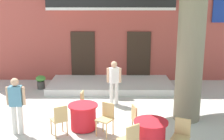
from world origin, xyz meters
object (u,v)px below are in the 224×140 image
at_px(cafe_chair_near_tree_1, 138,119).
at_px(cafe_chair_middle_0, 106,117).
at_px(cafe_chair_near_tree_0, 181,135).
at_px(cafe_chair_middle_2, 60,118).
at_px(pedestrian_by_tree, 16,103).
at_px(cafe_table_middle, 83,117).
at_px(cafe_table_near_tree, 151,135).
at_px(cafe_chair_near_tree_2, 130,139).
at_px(ground_planter_left, 41,81).
at_px(cafe_chair_middle_1, 86,103).
at_px(pedestrian_mid_plaza, 114,80).

distance_m(cafe_chair_near_tree_1, cafe_chair_middle_0, 0.88).
distance_m(cafe_chair_near_tree_0, cafe_chair_middle_2, 3.27).
relative_size(cafe_chair_near_tree_0, cafe_chair_middle_0, 1.00).
bearing_deg(pedestrian_by_tree, cafe_table_middle, 10.37).
xyz_separation_m(cafe_table_near_tree, cafe_chair_near_tree_1, (-0.27, 0.70, 0.14)).
bearing_deg(cafe_table_near_tree, cafe_chair_near_tree_0, -20.83).
distance_m(cafe_chair_near_tree_2, pedestrian_by_tree, 3.37).
distance_m(cafe_chair_near_tree_1, cafe_chair_middle_2, 2.15).
relative_size(cafe_table_middle, ground_planter_left, 1.48).
bearing_deg(cafe_chair_middle_1, cafe_chair_middle_0, -57.88).
height_order(cafe_table_middle, ground_planter_left, cafe_table_middle).
relative_size(cafe_chair_near_tree_0, pedestrian_by_tree, 0.55).
bearing_deg(cafe_chair_middle_2, cafe_table_middle, 37.34).
relative_size(cafe_table_near_tree, cafe_chair_middle_2, 0.95).
xyz_separation_m(cafe_chair_near_tree_0, cafe_chair_middle_0, (-1.85, 1.09, 0.00)).
distance_m(cafe_chair_middle_1, ground_planter_left, 3.94).
height_order(cafe_table_near_tree, cafe_chair_near_tree_1, cafe_chair_near_tree_1).
height_order(cafe_chair_near_tree_0, pedestrian_mid_plaza, pedestrian_mid_plaza).
bearing_deg(pedestrian_by_tree, cafe_chair_near_tree_0, -14.13).
distance_m(cafe_table_near_tree, pedestrian_by_tree, 3.76).
height_order(cafe_chair_middle_0, pedestrian_mid_plaza, pedestrian_mid_plaza).
height_order(cafe_chair_middle_0, ground_planter_left, cafe_chair_middle_0).
height_order(cafe_table_near_tree, cafe_chair_near_tree_2, cafe_chair_near_tree_2).
xyz_separation_m(cafe_chair_near_tree_0, pedestrian_mid_plaza, (-1.63, 3.53, 0.37)).
distance_m(cafe_chair_near_tree_1, cafe_table_middle, 1.62).
height_order(cafe_chair_near_tree_0, cafe_chair_middle_1, same).
bearing_deg(cafe_chair_middle_2, cafe_chair_middle_0, 5.64).
bearing_deg(cafe_chair_middle_0, ground_planter_left, 123.96).
bearing_deg(pedestrian_mid_plaza, ground_planter_left, 149.00).
height_order(cafe_chair_near_tree_1, cafe_table_middle, cafe_chair_near_tree_1).
bearing_deg(cafe_chair_middle_1, cafe_table_middle, -89.70).
bearing_deg(cafe_chair_middle_0, cafe_chair_middle_1, 122.12).
xyz_separation_m(cafe_table_near_tree, cafe_chair_near_tree_0, (0.70, -0.27, 0.14)).
xyz_separation_m(ground_planter_left, pedestrian_mid_plaza, (3.13, -1.88, 0.57)).
bearing_deg(cafe_chair_near_tree_0, cafe_chair_middle_1, 139.27).
distance_m(cafe_chair_middle_2, pedestrian_by_tree, 1.28).
bearing_deg(pedestrian_by_tree, cafe_chair_middle_2, -5.97).
bearing_deg(cafe_chair_near_tree_0, cafe_chair_middle_0, 149.43).
distance_m(cafe_chair_near_tree_2, ground_planter_left, 6.65).
bearing_deg(ground_planter_left, cafe_chair_near_tree_2, -58.27).
height_order(pedestrian_mid_plaza, pedestrian_by_tree, pedestrian_by_tree).
height_order(ground_planter_left, pedestrian_mid_plaza, pedestrian_mid_plaza).
bearing_deg(cafe_chair_middle_0, cafe_chair_near_tree_1, -7.68).
relative_size(cafe_chair_near_tree_2, cafe_chair_middle_1, 1.00).
bearing_deg(cafe_chair_middle_1, pedestrian_by_tree, -148.99).
relative_size(cafe_chair_middle_2, pedestrian_mid_plaza, 0.57).
xyz_separation_m(cafe_chair_near_tree_2, ground_planter_left, (-3.50, 5.66, -0.20)).
relative_size(cafe_chair_middle_1, pedestrian_mid_plaza, 0.57).
xyz_separation_m(cafe_chair_middle_1, cafe_chair_middle_2, (-0.60, -1.21, 0.00)).
bearing_deg(cafe_chair_near_tree_2, cafe_table_middle, 127.21).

